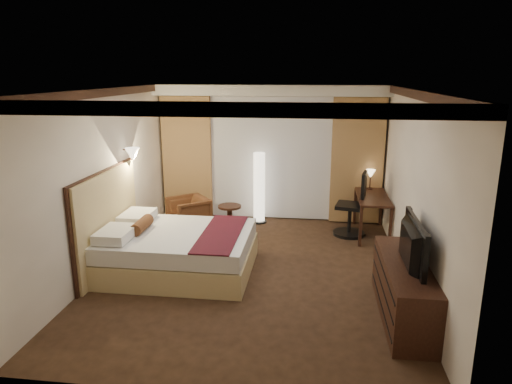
# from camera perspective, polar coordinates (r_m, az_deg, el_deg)

# --- Properties ---
(floor) EXTENTS (4.50, 5.50, 0.01)m
(floor) POSITION_cam_1_polar(r_m,az_deg,el_deg) (7.00, -0.42, -9.98)
(floor) COLOR #301E12
(floor) RESTS_ON ground
(ceiling) EXTENTS (4.50, 5.50, 0.01)m
(ceiling) POSITION_cam_1_polar(r_m,az_deg,el_deg) (6.36, -0.47, 12.70)
(ceiling) COLOR white
(ceiling) RESTS_ON back_wall
(back_wall) EXTENTS (4.50, 0.02, 2.70)m
(back_wall) POSITION_cam_1_polar(r_m,az_deg,el_deg) (9.23, 1.87, 4.88)
(back_wall) COLOR beige
(back_wall) RESTS_ON floor
(left_wall) EXTENTS (0.02, 5.50, 2.70)m
(left_wall) POSITION_cam_1_polar(r_m,az_deg,el_deg) (7.20, -18.49, 1.32)
(left_wall) COLOR beige
(left_wall) RESTS_ON floor
(right_wall) EXTENTS (0.02, 5.50, 2.70)m
(right_wall) POSITION_cam_1_polar(r_m,az_deg,el_deg) (6.64, 19.17, 0.17)
(right_wall) COLOR beige
(right_wall) RESTS_ON floor
(crown_molding) EXTENTS (4.50, 5.50, 0.12)m
(crown_molding) POSITION_cam_1_polar(r_m,az_deg,el_deg) (6.36, -0.47, 12.16)
(crown_molding) COLOR black
(crown_molding) RESTS_ON ceiling
(soffit) EXTENTS (4.50, 0.50, 0.20)m
(soffit) POSITION_cam_1_polar(r_m,az_deg,el_deg) (8.85, 1.78, 12.61)
(soffit) COLOR white
(soffit) RESTS_ON ceiling
(curtain_sheer) EXTENTS (2.48, 0.04, 2.45)m
(curtain_sheer) POSITION_cam_1_polar(r_m,az_deg,el_deg) (9.16, 1.82, 4.18)
(curtain_sheer) COLOR silver
(curtain_sheer) RESTS_ON back_wall
(curtain_left_drape) EXTENTS (1.00, 0.14, 2.45)m
(curtain_left_drape) POSITION_cam_1_polar(r_m,az_deg,el_deg) (9.42, -8.59, 4.32)
(curtain_left_drape) COLOR tan
(curtain_left_drape) RESTS_ON back_wall
(curtain_right_drape) EXTENTS (1.00, 0.14, 2.45)m
(curtain_right_drape) POSITION_cam_1_polar(r_m,az_deg,el_deg) (9.10, 12.52, 3.77)
(curtain_right_drape) COLOR tan
(curtain_right_drape) RESTS_ON back_wall
(wall_sconce) EXTENTS (0.24, 0.24, 0.24)m
(wall_sconce) POSITION_cam_1_polar(r_m,az_deg,el_deg) (7.77, -15.17, 4.54)
(wall_sconce) COLOR white
(wall_sconce) RESTS_ON left_wall
(bed) EXTENTS (2.17, 1.69, 0.63)m
(bed) POSITION_cam_1_polar(r_m,az_deg,el_deg) (7.03, -9.57, -7.28)
(bed) COLOR white
(bed) RESTS_ON floor
(headboard) EXTENTS (0.12, 1.99, 1.50)m
(headboard) POSITION_cam_1_polar(r_m,az_deg,el_deg) (7.27, -18.01, -3.44)
(headboard) COLOR tan
(headboard) RESTS_ON floor
(armchair) EXTENTS (0.92, 0.93, 0.70)m
(armchair) POSITION_cam_1_polar(r_m,az_deg,el_deg) (8.78, -8.45, -2.49)
(armchair) COLOR #4C3017
(armchair) RESTS_ON floor
(side_table) EXTENTS (0.44, 0.44, 0.49)m
(side_table) POSITION_cam_1_polar(r_m,az_deg,el_deg) (8.72, -3.30, -3.22)
(side_table) COLOR black
(side_table) RESTS_ON floor
(floor_lamp) EXTENTS (0.30, 0.30, 1.43)m
(floor_lamp) POSITION_cam_1_polar(r_m,az_deg,el_deg) (9.02, 0.40, 0.54)
(floor_lamp) COLOR white
(floor_lamp) RESTS_ON floor
(desk) EXTENTS (0.55, 1.32, 0.75)m
(desk) POSITION_cam_1_polar(r_m,az_deg,el_deg) (8.66, 14.23, -2.86)
(desk) COLOR black
(desk) RESTS_ON floor
(desk_lamp) EXTENTS (0.18, 0.18, 0.34)m
(desk_lamp) POSITION_cam_1_polar(r_m,az_deg,el_deg) (9.01, 14.08, 1.41)
(desk_lamp) COLOR #FFD899
(desk_lamp) RESTS_ON desk
(office_chair) EXTENTS (0.69, 0.69, 1.21)m
(office_chair) POSITION_cam_1_polar(r_m,az_deg,el_deg) (8.51, 11.71, -1.42)
(office_chair) COLOR black
(office_chair) RESTS_ON floor
(dresser) EXTENTS (0.50, 1.83, 0.71)m
(dresser) POSITION_cam_1_polar(r_m,az_deg,el_deg) (5.97, 17.94, -11.55)
(dresser) COLOR black
(dresser) RESTS_ON floor
(television) EXTENTS (0.67, 1.15, 0.15)m
(television) POSITION_cam_1_polar(r_m,az_deg,el_deg) (5.70, 18.18, -5.35)
(television) COLOR black
(television) RESTS_ON dresser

